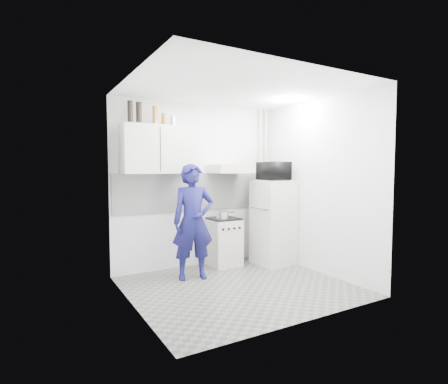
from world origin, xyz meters
TOP-DOWN VIEW (x-y plane):
  - floor at (0.00, 0.00)m, footprint 2.80×2.80m
  - ceiling at (0.00, 0.00)m, footprint 2.80×2.80m
  - wall_back at (0.00, 1.25)m, footprint 2.80×0.00m
  - wall_left at (-1.40, 0.00)m, footprint 0.00×2.60m
  - wall_right at (1.40, 0.00)m, footprint 0.00×2.60m
  - person at (-0.37, 0.63)m, footprint 0.67×0.50m
  - stove at (0.34, 1.00)m, footprint 0.47×0.47m
  - fridge at (1.10, 0.68)m, footprint 0.59×0.59m
  - stove_top at (0.34, 1.00)m, footprint 0.45×0.45m
  - saucepan at (0.29, 0.94)m, footprint 0.20×0.20m
  - microwave at (1.10, 0.68)m, footprint 0.58×0.43m
  - bottle_a at (-1.12, 1.07)m, footprint 0.07×0.07m
  - bottle_b at (-1.00, 1.07)m, footprint 0.08×0.08m
  - bottle_d at (-0.77, 1.07)m, footprint 0.06×0.06m
  - canister_a at (-0.63, 1.07)m, footprint 0.07×0.07m
  - canister_b at (-0.49, 1.07)m, footprint 0.08×0.08m
  - upper_cabinet at (-0.75, 1.07)m, footprint 1.00×0.35m
  - range_hood at (0.45, 1.00)m, footprint 0.60×0.50m
  - backsplash at (0.00, 1.24)m, footprint 2.74×0.03m
  - pipe_a at (1.30, 1.17)m, footprint 0.05×0.05m
  - pipe_b at (1.18, 1.17)m, footprint 0.04×0.04m
  - ceiling_spot_fixture at (1.00, 0.20)m, footprint 0.10×0.10m

SIDE VIEW (x-z plane):
  - floor at x=0.00m, z-range 0.00..0.00m
  - stove at x=0.34m, z-range 0.00..0.75m
  - fridge at x=1.10m, z-range 0.00..1.38m
  - stove_top at x=0.34m, z-range 0.75..0.78m
  - person at x=-0.37m, z-range 0.00..1.64m
  - saucepan at x=0.29m, z-range 0.78..0.89m
  - backsplash at x=0.00m, z-range 0.90..1.50m
  - wall_left at x=-1.40m, z-range 0.00..2.60m
  - wall_right at x=1.40m, z-range 0.00..2.60m
  - pipe_a at x=1.30m, z-range 0.00..2.60m
  - pipe_b at x=1.18m, z-range 0.00..2.60m
  - wall_back at x=0.00m, z-range -0.10..2.70m
  - microwave at x=1.10m, z-range 1.38..1.68m
  - range_hood at x=0.45m, z-range 1.50..1.64m
  - upper_cabinet at x=-0.75m, z-range 1.50..2.20m
  - canister_b at x=-0.49m, z-range 2.20..2.35m
  - canister_a at x=-0.63m, z-range 2.20..2.38m
  - bottle_d at x=-0.77m, z-range 2.20..2.48m
  - bottle_b at x=-1.00m, z-range 2.20..2.51m
  - bottle_a at x=-1.12m, z-range 2.20..2.52m
  - ceiling_spot_fixture at x=1.00m, z-range 2.56..2.58m
  - ceiling at x=0.00m, z-range 2.60..2.60m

